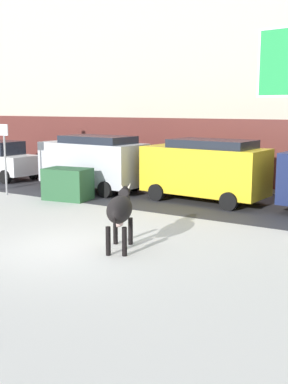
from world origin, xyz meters
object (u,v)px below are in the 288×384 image
object	(u,v)px
pedestrian_near_billboard	(209,168)
car_yellow_van	(205,168)
cow_black	(120,210)
car_silver_van	(93,161)
dumpster	(68,184)
car_white_hatchback	(4,160)
street_sign	(5,153)

from	to	relation	value
pedestrian_near_billboard	car_yellow_van	bearing A→B (deg)	-67.83
cow_black	car_silver_van	size ratio (longest dim) A/B	0.40
pedestrian_near_billboard	dumpster	world-z (taller)	pedestrian_near_billboard
pedestrian_near_billboard	dumpster	bearing A→B (deg)	-123.20
car_white_hatchback	street_sign	size ratio (longest dim) A/B	1.28
car_white_hatchback	dumpster	distance (m)	6.56
street_sign	car_white_hatchback	bearing A→B (deg)	139.58
car_silver_van	dumpster	size ratio (longest dim) A/B	2.77
cow_black	car_silver_van	bearing A→B (deg)	132.77
dumpster	street_sign	xyz separation A→B (m)	(-2.75, -0.57, 1.07)
car_yellow_van	car_silver_van	bearing A→B (deg)	-175.98
cow_black	car_yellow_van	size ratio (longest dim) A/B	0.40
cow_black	dumpster	distance (m)	6.92
pedestrian_near_billboard	cow_black	bearing A→B (deg)	-77.95
cow_black	street_sign	size ratio (longest dim) A/B	0.67
cow_black	car_white_hatchback	distance (m)	13.31
car_yellow_van	pedestrian_near_billboard	bearing A→B (deg)	112.17
car_white_hatchback	dumpster	bearing A→B (deg)	-20.65
pedestrian_near_billboard	street_sign	distance (m)	8.51
cow_black	car_silver_van	world-z (taller)	car_silver_van
car_white_hatchback	car_yellow_van	xyz separation A→B (m)	(10.68, 0.15, 0.32)
car_white_hatchback	car_silver_van	world-z (taller)	car_silver_van
cow_black	car_white_hatchback	world-z (taller)	car_white_hatchback
car_white_hatchback	car_yellow_van	world-z (taller)	car_yellow_van
car_yellow_van	pedestrian_near_billboard	xyz separation A→B (m)	(-1.13, 2.78, -0.36)
car_white_hatchback	dumpster	size ratio (longest dim) A/B	2.12
car_yellow_van	cow_black	bearing A→B (deg)	-82.42
car_silver_van	pedestrian_near_billboard	distance (m)	4.98
car_silver_van	pedestrian_near_billboard	world-z (taller)	car_silver_van
car_silver_van	street_sign	world-z (taller)	street_sign
car_white_hatchback	pedestrian_near_billboard	world-z (taller)	car_white_hatchback
pedestrian_near_billboard	dumpster	distance (m)	6.26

